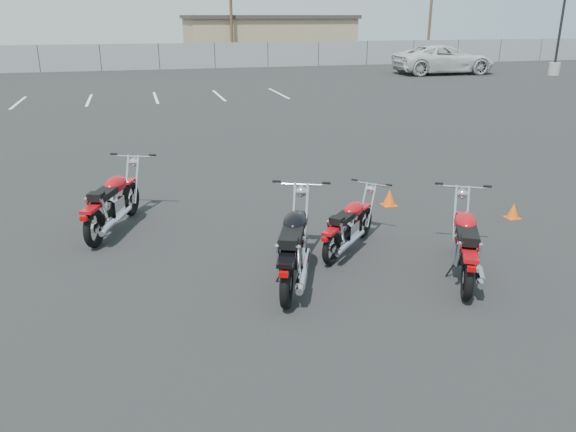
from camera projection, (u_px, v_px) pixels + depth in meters
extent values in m
plane|color=black|center=(286.00, 270.00, 8.58)|extent=(120.00, 120.00, 0.00)
torus|color=black|center=(131.00, 199.00, 10.83)|extent=(0.36, 0.66, 0.67)
cylinder|color=silver|center=(131.00, 199.00, 10.83)|extent=(0.17, 0.21, 0.18)
torus|color=black|center=(94.00, 228.00, 9.33)|extent=(0.36, 0.66, 0.67)
cylinder|color=silver|center=(94.00, 228.00, 9.33)|extent=(0.17, 0.21, 0.18)
cube|color=black|center=(114.00, 210.00, 10.07)|extent=(0.54, 1.12, 0.07)
cube|color=silver|center=(112.00, 207.00, 9.99)|extent=(0.45, 0.51, 0.33)
cylinder|color=silver|center=(111.00, 197.00, 9.92)|extent=(0.31, 0.34, 0.29)
ellipsoid|color=#AE0A12|center=(116.00, 184.00, 10.11)|extent=(0.55, 0.72, 0.28)
cube|color=black|center=(103.00, 194.00, 9.62)|extent=(0.50, 0.67, 0.11)
cube|color=black|center=(96.00, 197.00, 9.35)|extent=(0.30, 0.28, 0.13)
cube|color=#AE0A12|center=(91.00, 209.00, 9.19)|extent=(0.36, 0.51, 0.06)
cube|color=#AE0A12|center=(129.00, 181.00, 10.72)|extent=(0.27, 0.40, 0.04)
cylinder|color=silver|center=(104.00, 209.00, 9.38)|extent=(0.13, 0.21, 0.44)
cylinder|color=silver|center=(89.00, 209.00, 9.40)|extent=(0.13, 0.21, 0.44)
cylinder|color=silver|center=(116.00, 220.00, 9.76)|extent=(0.55, 1.17, 0.14)
cylinder|color=silver|center=(107.00, 226.00, 9.42)|extent=(0.27, 0.41, 0.15)
cylinder|color=silver|center=(137.00, 179.00, 10.83)|extent=(0.21, 0.43, 0.88)
cylinder|color=silver|center=(127.00, 179.00, 10.85)|extent=(0.21, 0.43, 0.88)
sphere|color=silver|center=(134.00, 162.00, 10.91)|extent=(0.23, 0.23, 0.18)
cylinder|color=silver|center=(134.00, 156.00, 10.89)|extent=(0.73, 0.32, 0.03)
cylinder|color=black|center=(152.00, 155.00, 10.81)|extent=(0.14, 0.09, 0.04)
cylinder|color=black|center=(114.00, 154.00, 10.90)|extent=(0.14, 0.09, 0.04)
cylinder|color=black|center=(104.00, 223.00, 10.05)|extent=(0.17, 0.09, 0.33)
cube|color=#990505|center=(84.00, 219.00, 8.94)|extent=(0.13, 0.10, 0.07)
torus|color=black|center=(299.00, 237.00, 8.93)|extent=(0.37, 0.68, 0.68)
cylinder|color=silver|center=(299.00, 237.00, 8.93)|extent=(0.17, 0.21, 0.18)
torus|color=black|center=(287.00, 283.00, 7.39)|extent=(0.37, 0.68, 0.68)
cylinder|color=silver|center=(287.00, 283.00, 7.39)|extent=(0.17, 0.21, 0.18)
cube|color=black|center=(293.00, 255.00, 8.14)|extent=(0.55, 1.15, 0.07)
cube|color=silver|center=(293.00, 252.00, 8.07)|extent=(0.46, 0.52, 0.34)
cylinder|color=silver|center=(293.00, 239.00, 8.00)|extent=(0.32, 0.35, 0.30)
ellipsoid|color=black|center=(295.00, 222.00, 8.19)|extent=(0.57, 0.74, 0.29)
cube|color=black|center=(291.00, 238.00, 7.68)|extent=(0.51, 0.69, 0.11)
cube|color=black|center=(288.00, 243.00, 7.40)|extent=(0.31, 0.28, 0.14)
cube|color=black|center=(286.00, 259.00, 7.24)|extent=(0.37, 0.52, 0.06)
cube|color=black|center=(299.00, 216.00, 8.81)|extent=(0.28, 0.41, 0.05)
cylinder|color=silver|center=(298.00, 259.00, 7.43)|extent=(0.13, 0.22, 0.45)
cylinder|color=silver|center=(278.00, 258.00, 7.46)|extent=(0.13, 0.22, 0.45)
cylinder|color=silver|center=(304.00, 270.00, 7.83)|extent=(0.56, 1.20, 0.15)
cylinder|color=silver|center=(301.00, 280.00, 7.48)|extent=(0.28, 0.42, 0.15)
cylinder|color=silver|center=(306.00, 213.00, 8.92)|extent=(0.22, 0.44, 0.90)
cylinder|color=silver|center=(294.00, 213.00, 8.94)|extent=(0.22, 0.44, 0.90)
sphere|color=silver|center=(301.00, 192.00, 9.00)|extent=(0.24, 0.24, 0.18)
cylinder|color=silver|center=(301.00, 184.00, 8.99)|extent=(0.75, 0.33, 0.03)
cylinder|color=black|center=(326.00, 183.00, 8.91)|extent=(0.14, 0.09, 0.04)
cylinder|color=black|center=(277.00, 181.00, 8.99)|extent=(0.14, 0.09, 0.04)
cylinder|color=black|center=(282.00, 272.00, 8.13)|extent=(0.18, 0.09, 0.34)
cube|color=#990505|center=(284.00, 274.00, 6.99)|extent=(0.13, 0.11, 0.07)
torus|color=black|center=(364.00, 222.00, 9.77)|extent=(0.46, 0.46, 0.55)
cylinder|color=silver|center=(364.00, 222.00, 9.77)|extent=(0.17, 0.17, 0.15)
torus|color=black|center=(332.00, 248.00, 8.69)|extent=(0.46, 0.46, 0.55)
cylinder|color=silver|center=(332.00, 248.00, 8.69)|extent=(0.17, 0.17, 0.15)
cube|color=black|center=(349.00, 232.00, 9.22)|extent=(0.74, 0.74, 0.05)
cube|color=silver|center=(348.00, 230.00, 9.16)|extent=(0.43, 0.43, 0.27)
cylinder|color=silver|center=(348.00, 221.00, 9.11)|extent=(0.29, 0.29, 0.24)
ellipsoid|color=#AE0A12|center=(354.00, 209.00, 9.23)|extent=(0.57, 0.57, 0.23)
cube|color=black|center=(343.00, 218.00, 8.88)|extent=(0.52, 0.52, 0.09)
cube|color=black|center=(337.00, 221.00, 8.68)|extent=(0.26, 0.26, 0.11)
cube|color=#AE0A12|center=(332.00, 231.00, 8.57)|extent=(0.39, 0.39, 0.05)
cube|color=#AE0A12|center=(365.00, 207.00, 9.67)|extent=(0.30, 0.30, 0.04)
cylinder|color=silver|center=(342.00, 233.00, 8.67)|extent=(0.15, 0.15, 0.36)
cylinder|color=silver|center=(329.00, 230.00, 8.77)|extent=(0.15, 0.15, 0.36)
cylinder|color=silver|center=(350.00, 242.00, 8.94)|extent=(0.77, 0.77, 0.12)
cylinder|color=silver|center=(343.00, 248.00, 8.70)|extent=(0.31, 0.31, 0.12)
cylinder|color=silver|center=(372.00, 205.00, 9.72)|extent=(0.28, 0.29, 0.72)
cylinder|color=silver|center=(363.00, 204.00, 9.80)|extent=(0.28, 0.29, 0.72)
sphere|color=silver|center=(371.00, 189.00, 9.80)|extent=(0.21, 0.21, 0.15)
cylinder|color=silver|center=(372.00, 184.00, 9.79)|extent=(0.47, 0.47, 0.03)
cylinder|color=black|center=(389.00, 185.00, 9.61)|extent=(0.10, 0.10, 0.03)
cylinder|color=black|center=(354.00, 180.00, 9.91)|extent=(0.10, 0.10, 0.03)
cylinder|color=black|center=(339.00, 242.00, 9.26)|extent=(0.12, 0.12, 0.27)
cube|color=#990505|center=(325.00, 240.00, 8.40)|extent=(0.10, 0.10, 0.05)
torus|color=black|center=(460.00, 236.00, 9.02)|extent=(0.40, 0.63, 0.64)
cylinder|color=silver|center=(460.00, 236.00, 9.02)|extent=(0.17, 0.20, 0.17)
torus|color=black|center=(467.00, 278.00, 7.59)|extent=(0.40, 0.63, 0.64)
cylinder|color=silver|center=(467.00, 278.00, 7.59)|extent=(0.17, 0.20, 0.17)
cube|color=black|center=(463.00, 253.00, 8.29)|extent=(0.62, 1.05, 0.06)
cube|color=silver|center=(464.00, 250.00, 8.22)|extent=(0.46, 0.50, 0.32)
cylinder|color=silver|center=(466.00, 238.00, 8.15)|extent=(0.31, 0.34, 0.28)
ellipsoid|color=#AE0A12|center=(465.00, 222.00, 8.33)|extent=(0.58, 0.70, 0.27)
cube|color=black|center=(468.00, 236.00, 7.86)|extent=(0.52, 0.65, 0.11)
cube|color=black|center=(470.00, 240.00, 7.60)|extent=(0.30, 0.28, 0.13)
cube|color=#AE0A12|center=(470.00, 256.00, 7.45)|extent=(0.38, 0.49, 0.05)
cube|color=#AE0A12|center=(462.00, 216.00, 8.90)|extent=(0.29, 0.39, 0.04)
cylinder|color=silver|center=(478.00, 256.00, 7.62)|extent=(0.14, 0.20, 0.42)
cylinder|color=silver|center=(459.00, 254.00, 7.67)|extent=(0.14, 0.20, 0.42)
cylinder|color=silver|center=(477.00, 267.00, 7.98)|extent=(0.63, 1.09, 0.14)
cylinder|color=silver|center=(480.00, 275.00, 7.66)|extent=(0.29, 0.40, 0.14)
cylinder|color=silver|center=(467.00, 214.00, 9.00)|extent=(0.24, 0.40, 0.85)
cylinder|color=silver|center=(455.00, 213.00, 9.04)|extent=(0.24, 0.40, 0.85)
sphere|color=silver|center=(462.00, 194.00, 9.09)|extent=(0.23, 0.23, 0.17)
cylinder|color=silver|center=(463.00, 187.00, 9.07)|extent=(0.68, 0.38, 0.03)
cylinder|color=black|center=(488.00, 186.00, 8.96)|extent=(0.13, 0.09, 0.04)
cylinder|color=black|center=(439.00, 183.00, 9.11)|extent=(0.13, 0.09, 0.04)
cylinder|color=black|center=(452.00, 267.00, 8.29)|extent=(0.16, 0.10, 0.32)
cube|color=#990505|center=(472.00, 269.00, 7.22)|extent=(0.12, 0.11, 0.06)
cone|color=#EE4F0C|center=(389.00, 197.00, 11.44)|extent=(0.26, 0.26, 0.33)
cube|color=#EE4F0C|center=(389.00, 205.00, 11.50)|extent=(0.28, 0.28, 0.01)
cone|color=#EE4F0C|center=(513.00, 210.00, 10.73)|extent=(0.23, 0.23, 0.29)
cube|color=#EE4F0C|center=(512.00, 218.00, 10.78)|extent=(0.25, 0.25, 0.01)
cylinder|color=#989590|center=(554.00, 69.00, 36.35)|extent=(0.70, 0.70, 0.80)
cube|color=gray|center=(159.00, 56.00, 40.07)|extent=(80.00, 0.04, 1.80)
cylinder|color=black|center=(39.00, 59.00, 38.09)|extent=(0.06, 0.06, 1.80)
cylinder|color=black|center=(100.00, 58.00, 39.08)|extent=(0.06, 0.06, 1.80)
cylinder|color=black|center=(159.00, 56.00, 40.07)|extent=(0.06, 0.06, 1.80)
cylinder|color=black|center=(215.00, 56.00, 41.06)|extent=(0.06, 0.06, 1.80)
cylinder|color=black|center=(268.00, 55.00, 42.05)|extent=(0.06, 0.06, 1.80)
cylinder|color=black|center=(319.00, 54.00, 43.03)|extent=(0.06, 0.06, 1.80)
cylinder|color=black|center=(367.00, 53.00, 44.02)|extent=(0.06, 0.06, 1.80)
cylinder|color=black|center=(413.00, 52.00, 45.01)|extent=(0.06, 0.06, 1.80)
cylinder|color=black|center=(458.00, 51.00, 46.00)|extent=(0.06, 0.06, 1.80)
cylinder|color=black|center=(500.00, 50.00, 46.99)|extent=(0.06, 0.06, 1.80)
cylinder|color=black|center=(541.00, 50.00, 47.98)|extent=(0.06, 0.06, 1.80)
cube|color=#9D8565|center=(266.00, 39.00, 50.45)|extent=(14.00, 9.00, 3.40)
cube|color=#3A3230|center=(266.00, 17.00, 49.82)|extent=(14.40, 9.40, 0.30)
cylinder|color=#493122|center=(231.00, 4.00, 43.97)|extent=(0.24, 0.24, 9.00)
cylinder|color=#493122|center=(431.00, 5.00, 49.33)|extent=(0.24, 0.24, 9.00)
cube|color=silver|center=(18.00, 103.00, 25.01)|extent=(0.12, 4.00, 0.01)
cube|color=silver|center=(89.00, 100.00, 25.75)|extent=(0.12, 4.00, 0.01)
cube|color=silver|center=(156.00, 98.00, 26.50)|extent=(0.12, 4.00, 0.01)
cube|color=silver|center=(219.00, 95.00, 27.24)|extent=(0.12, 4.00, 0.01)
cube|color=silver|center=(279.00, 93.00, 27.98)|extent=(0.12, 4.00, 0.01)
imported|color=silver|center=(445.00, 51.00, 36.84)|extent=(3.36, 7.76, 2.91)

